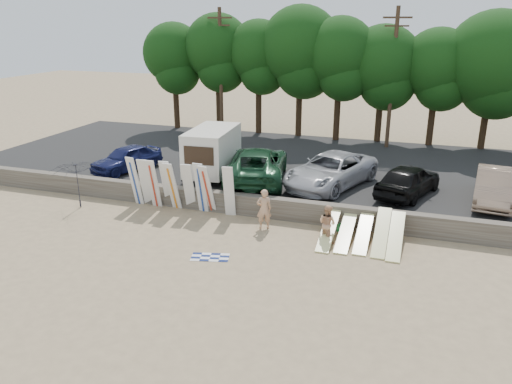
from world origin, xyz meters
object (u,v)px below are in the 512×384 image
car_3 (408,180)px  car_1 (257,164)px  beachgoer_a (264,209)px  car_4 (495,186)px  beach_umbrella (78,184)px  car_0 (127,158)px  box_trailer (212,150)px  beachgoer_b (327,224)px  cooler (342,228)px  car_2 (331,171)px

car_3 → car_1: bearing=19.8°
beachgoer_a → car_3: bearing=-167.7°
car_4 → beach_umbrella: bearing=-158.4°
car_3 → car_4: car_3 is taller
car_0 → car_1: size_ratio=0.66×
box_trailer → beachgoer_a: 6.34m
car_0 → car_4: size_ratio=0.88×
beachgoer_b → beach_umbrella: beach_umbrella is taller
box_trailer → cooler: size_ratio=11.42×
car_3 → car_4: bearing=-156.7°
car_2 → car_4: bearing=20.5°
car_1 → car_2: size_ratio=1.06×
car_2 → cooler: bearing=-51.4°
box_trailer → car_2: size_ratio=0.72×
box_trailer → car_1: box_trailer is taller
car_1 → car_4: 11.66m
beach_umbrella → car_0: bearing=88.9°
car_0 → car_1: (7.59, 0.66, 0.16)m
car_0 → beachgoer_a: (9.43, -3.94, -0.50)m
car_0 → beach_umbrella: beach_umbrella is taller
car_4 → cooler: (-6.42, -4.05, -1.33)m
car_2 → beachgoer_a: 5.29m
cooler → beach_umbrella: (-12.91, -1.06, 1.02)m
car_3 → beachgoer_b: bearing=79.3°
car_0 → beachgoer_b: 13.15m
car_2 → beachgoer_a: bearing=-92.5°
car_0 → car_3: (15.36, 0.64, 0.07)m
beachgoer_a → car_1: bearing=-93.6°
car_4 → cooler: bearing=-141.0°
cooler → beach_umbrella: 12.99m
beachgoer_b → cooler: bearing=-81.5°
car_1 → car_3: car_1 is taller
car_0 → car_1: bearing=25.1°
car_4 → car_0: bearing=-170.7°
car_2 → beach_umbrella: (-11.58, -5.14, -0.35)m
car_1 → car_3: (7.77, -0.02, -0.09)m
beachgoer_a → car_2: bearing=-138.6°
car_1 → car_2: 3.92m
beachgoer_a → beach_umbrella: 9.53m
beachgoer_a → beachgoer_b: (2.93, -0.49, -0.11)m
car_2 → car_3: 3.87m
car_4 → beach_umbrella: size_ratio=1.83×
car_2 → car_0: bearing=-154.9°
beachgoer_a → car_0: bearing=-48.1°
cooler → beach_umbrella: size_ratio=0.14×
car_4 → beach_umbrella: beach_umbrella is taller
beach_umbrella → car_3: bearing=17.6°
car_1 → beach_umbrella: car_1 is taller
car_3 → car_4: 3.89m
car_4 → beachgoer_a: 10.94m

